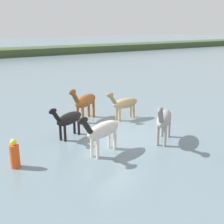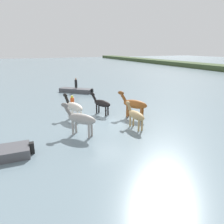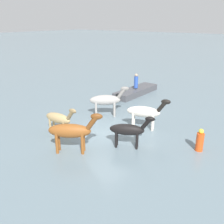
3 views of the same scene
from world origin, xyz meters
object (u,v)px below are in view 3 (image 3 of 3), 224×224
Objects in this scene: horse_mid_herd at (145,112)px; horse_gray_outer at (128,130)px; person_helmsman_aft at (136,81)px; buoy_channel_marker at (200,141)px; horse_lead at (106,100)px; horse_rear_stallion at (59,119)px; horse_dun_straggler at (72,131)px; boat_dinghy_port at (136,92)px.

horse_mid_herd is 2.44m from horse_gray_outer.
buoy_channel_marker is (-7.48, 6.26, -0.63)m from person_helmsman_aft.
person_helmsman_aft is (1.08, -5.32, 0.06)m from horse_lead.
person_helmsman_aft is at bearing 89.87° from horse_rear_stallion.
horse_mid_herd is 3.49m from buoy_channel_marker.
horse_mid_herd reaches higher than buoy_channel_marker.
horse_lead reaches higher than horse_rear_stallion.
horse_gray_outer is (-3.80, -1.03, 0.00)m from horse_rear_stallion.
person_helmsman_aft is (0.75, -9.04, 0.22)m from horse_rear_stallion.
horse_lead reaches higher than buoy_channel_marker.
horse_mid_herd is (-3.33, -3.42, 0.11)m from horse_rear_stallion.
buoy_channel_marker is (-4.76, -3.76, -0.59)m from horse_dun_straggler.
person_helmsman_aft is at bearing 61.36° from horse_lead.
horse_rear_stallion is 9.24m from boat_dinghy_port.
horse_mid_herd reaches higher than boat_dinghy_port.
horse_gray_outer is at bearing 10.20° from horse_rear_stallion.
horse_lead is 1.84× the size of person_helmsman_aft.
horse_dun_straggler is at bearing -110.95° from horse_lead.
horse_lead reaches higher than horse_gray_outer.
horse_dun_straggler reaches higher than horse_lead.
horse_lead is 1.05× the size of horse_gray_outer.
buoy_channel_marker is (-3.40, 0.64, -0.52)m from horse_mid_herd.
horse_rear_stallion is 0.43× the size of boat_dinghy_port.
horse_gray_outer is (-0.47, 2.39, -0.11)m from horse_mid_herd.
buoy_channel_marker is (-2.92, -1.76, -0.42)m from horse_gray_outer.
horse_dun_straggler is 0.47× the size of boat_dinghy_port.
buoy_channel_marker is (-7.55, 6.39, 0.34)m from boat_dinghy_port.
boat_dinghy_port is at bearing 71.79° from horse_dun_straggler.
horse_lead is 4.40m from horse_gray_outer.
horse_dun_straggler reaches higher than horse_gray_outer.
boat_dinghy_port is 4.43× the size of buoy_channel_marker.
horse_lead reaches higher than person_helmsman_aft.
horse_dun_straggler is at bearing 105.19° from person_helmsman_aft.
horse_mid_herd is at bearing 74.23° from horse_gray_outer.
horse_dun_straggler is 2.73m from horse_gray_outer.
horse_rear_stallion is 1.04× the size of horse_gray_outer.
horse_lead is at bearing -8.35° from buoy_channel_marker.
person_helmsman_aft reaches higher than boat_dinghy_port.
buoy_channel_marker is at bearing 4.75° from horse_dun_straggler.
horse_gray_outer is 9.40m from boat_dinghy_port.
boat_dinghy_port is 0.98m from person_helmsman_aft.
horse_rear_stallion is 7.29m from buoy_channel_marker.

